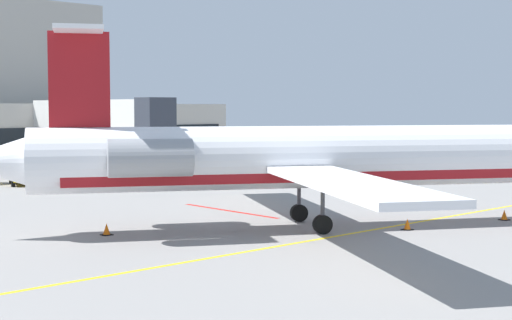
{
  "coord_description": "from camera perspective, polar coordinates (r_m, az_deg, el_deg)",
  "views": [
    {
      "loc": [
        -28.17,
        -24.66,
        5.94
      ],
      "look_at": [
        0.03,
        6.09,
        3.0
      ],
      "focal_mm": 53.3,
      "sensor_mm": 36.0,
      "label": 1
    }
  ],
  "objects": [
    {
      "name": "safety_cone_delta",
      "position": [
        37.45,
        11.29,
        -4.79
      ],
      "size": [
        0.47,
        0.47,
        0.55
      ],
      "color": "orange",
      "rests_on": "ground"
    },
    {
      "name": "regional_jet",
      "position": [
        37.46,
        5.35,
        0.18
      ],
      "size": [
        32.42,
        27.76,
        9.43
      ],
      "color": "white",
      "rests_on": "ground"
    },
    {
      "name": "safety_cone_alpha",
      "position": [
        46.68,
        7.87,
        -3.01
      ],
      "size": [
        0.47,
        0.47,
        0.55
      ],
      "color": "orange",
      "rests_on": "ground"
    },
    {
      "name": "belt_loader",
      "position": [
        60.93,
        -17.01,
        -0.85
      ],
      "size": [
        3.25,
        4.35,
        2.04
      ],
      "color": "#E5B20C",
      "rests_on": "ground"
    },
    {
      "name": "ground",
      "position": [
        37.92,
        6.23,
        -5.08
      ],
      "size": [
        120.0,
        120.0,
        0.11
      ],
      "color": "gray"
    },
    {
      "name": "safety_cone_charlie",
      "position": [
        41.94,
        18.14,
        -3.97
      ],
      "size": [
        0.47,
        0.47,
        0.55
      ],
      "color": "orange",
      "rests_on": "ground"
    },
    {
      "name": "safety_cone_bravo",
      "position": [
        35.92,
        -11.15,
        -5.17
      ],
      "size": [
        0.47,
        0.47,
        0.55
      ],
      "color": "orange",
      "rests_on": "ground"
    },
    {
      "name": "baggage_tug",
      "position": [
        73.86,
        -0.39,
        0.11
      ],
      "size": [
        3.5,
        3.43,
        1.95
      ],
      "color": "#E5B20C",
      "rests_on": "ground"
    },
    {
      "name": "pushback_tractor",
      "position": [
        61.65,
        -1.0,
        -0.6
      ],
      "size": [
        3.01,
        2.02,
        2.17
      ],
      "color": "#E5B20C",
      "rests_on": "ground"
    },
    {
      "name": "jet_bridge_west",
      "position": [
        63.29,
        -11.66,
        3.3
      ],
      "size": [
        2.4,
        19.23,
        6.62
      ],
      "color": "silver",
      "rests_on": "ground"
    }
  ]
}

